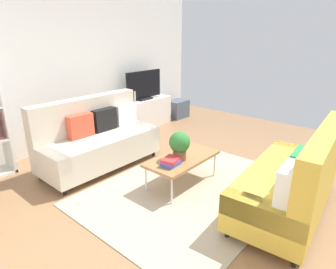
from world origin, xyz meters
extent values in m
plane|color=#936B47|center=(0.00, 0.00, 0.00)|extent=(7.68, 7.68, 0.00)
cube|color=white|center=(0.00, 2.80, 1.45)|extent=(6.40, 0.12, 2.90)
cube|color=tan|center=(-0.13, -0.08, 0.01)|extent=(2.90, 2.20, 0.01)
cube|color=beige|center=(-0.48, 1.47, 0.32)|extent=(1.90, 0.85, 0.44)
cube|color=beige|center=(-0.48, 1.79, 0.82)|extent=(1.90, 0.21, 0.56)
cube|color=beige|center=(0.37, 1.47, 0.43)|extent=(0.20, 0.84, 0.22)
cube|color=beige|center=(-1.33, 1.47, 0.43)|extent=(0.20, 0.84, 0.22)
cylinder|color=black|center=(0.39, 1.13, 0.05)|extent=(0.05, 0.05, 0.10)
cylinder|color=black|center=(-1.35, 1.13, 0.05)|extent=(0.05, 0.05, 0.10)
cylinder|color=black|center=(0.39, 1.81, 0.05)|extent=(0.05, 0.05, 0.10)
cylinder|color=black|center=(-1.35, 1.81, 0.05)|extent=(0.05, 0.05, 0.10)
cube|color=white|center=(0.19, 1.61, 0.72)|extent=(0.40, 0.14, 0.36)
cube|color=black|center=(-0.26, 1.61, 0.72)|extent=(0.40, 0.14, 0.36)
cube|color=#D84C33|center=(-0.71, 1.61, 0.72)|extent=(0.40, 0.14, 0.36)
cube|color=gold|center=(0.22, -1.23, 0.32)|extent=(1.96, 0.99, 0.44)
cube|color=gold|center=(0.25, -1.55, 0.82)|extent=(1.91, 0.35, 0.56)
cube|color=gold|center=(-0.62, -1.30, 0.43)|extent=(0.27, 0.85, 0.22)
cube|color=gold|center=(1.07, -1.16, 0.43)|extent=(0.27, 0.85, 0.22)
cylinder|color=black|center=(-0.67, -0.96, 0.05)|extent=(0.05, 0.05, 0.10)
cylinder|color=black|center=(1.06, -0.82, 0.05)|extent=(0.05, 0.05, 0.10)
cylinder|color=black|center=(-0.62, -1.64, 0.05)|extent=(0.05, 0.05, 0.10)
cylinder|color=black|center=(1.12, -1.50, 0.05)|extent=(0.05, 0.05, 0.10)
cube|color=white|center=(-0.43, -1.42, 0.72)|extent=(0.41, 0.17, 0.36)
cube|color=#288C4C|center=(0.02, -1.39, 0.72)|extent=(0.41, 0.17, 0.36)
cube|color=#9E7042|center=(-0.08, 0.12, 0.40)|extent=(1.10, 0.56, 0.04)
cylinder|color=silver|center=(-0.58, 0.35, 0.19)|extent=(0.02, 0.02, 0.38)
cylinder|color=silver|center=(0.42, 0.35, 0.19)|extent=(0.02, 0.02, 0.38)
cylinder|color=silver|center=(-0.58, -0.11, 0.19)|extent=(0.02, 0.02, 0.38)
cylinder|color=silver|center=(0.42, -0.11, 0.19)|extent=(0.02, 0.02, 0.38)
cube|color=silver|center=(1.49, 2.46, 0.32)|extent=(1.40, 0.44, 0.64)
cube|color=black|center=(1.49, 2.44, 0.66)|extent=(0.36, 0.20, 0.04)
cube|color=black|center=(1.49, 2.44, 0.98)|extent=(1.00, 0.05, 0.60)
cube|color=#4C5666|center=(2.59, 2.36, 0.22)|extent=(0.52, 0.40, 0.44)
cylinder|color=brown|center=(-0.16, 0.11, 0.49)|extent=(0.18, 0.18, 0.14)
sphere|color=#2D7233|center=(-0.16, 0.11, 0.67)|extent=(0.29, 0.29, 0.29)
cube|color=#3359B2|center=(-0.37, 0.08, 0.44)|extent=(0.25, 0.19, 0.04)
cube|color=purple|center=(-0.37, 0.08, 0.47)|extent=(0.26, 0.21, 0.03)
cube|color=red|center=(-0.37, 0.08, 0.50)|extent=(0.27, 0.23, 0.03)
cylinder|color=#33B29E|center=(0.91, 2.51, 0.74)|extent=(0.10, 0.10, 0.20)
cylinder|color=purple|center=(1.07, 2.42, 0.75)|extent=(0.06, 0.06, 0.22)
cylinder|color=silver|center=(1.17, 2.42, 0.76)|extent=(0.05, 0.05, 0.24)
camera|label=1|loc=(-3.00, -2.13, 2.07)|focal=30.72mm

